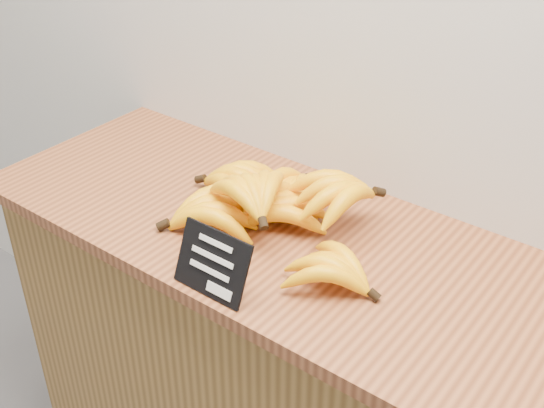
{
  "coord_description": "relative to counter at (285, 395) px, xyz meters",
  "views": [
    {
      "loc": [
        0.58,
        1.82,
        1.71
      ],
      "look_at": [
        -0.09,
        2.7,
        1.02
      ],
      "focal_mm": 45.0,
      "sensor_mm": 36.0,
      "label": 1
    }
  ],
  "objects": [
    {
      "name": "counter_top",
      "position": [
        0.0,
        0.0,
        0.47
      ],
      "size": [
        1.37,
        0.54,
        0.03
      ],
      "primitive_type": "cube",
      "color": "#98542F",
      "rests_on": "counter"
    },
    {
      "name": "counter",
      "position": [
        0.0,
        0.0,
        0.0
      ],
      "size": [
        1.27,
        0.5,
        0.9
      ],
      "primitive_type": "cube",
      "color": "olive",
      "rests_on": "ground"
    },
    {
      "name": "banana_pile",
      "position": [
        -0.04,
        0.01,
        0.53
      ],
      "size": [
        0.52,
        0.38,
        0.12
      ],
      "color": "#FFB60A",
      "rests_on": "counter_top"
    },
    {
      "name": "chalkboard_sign",
      "position": [
        0.0,
        -0.23,
        0.54
      ],
      "size": [
        0.15,
        0.05,
        0.11
      ],
      "primitive_type": "cube",
      "rotation": [
        -0.4,
        0.0,
        0.0
      ],
      "color": "black",
      "rests_on": "counter_top"
    }
  ]
}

